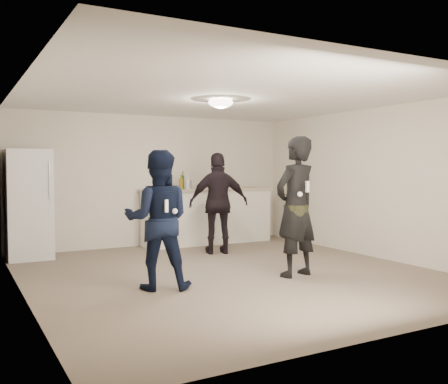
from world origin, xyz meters
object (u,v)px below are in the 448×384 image
fridge (29,204)px  spectator (219,203)px  counter (208,217)px  shaker (190,184)px  man (158,220)px  woman (296,207)px

fridge → spectator: bearing=-19.6°
counter → fridge: 3.36m
shaker → man: bearing=-120.9°
fridge → man: size_ratio=1.05×
counter → woman: (-0.28, -3.26, 0.44)m
fridge → woman: size_ratio=0.93×
shaker → woman: 3.34m
man → woman: (1.93, -0.23, 0.11)m
fridge → woman: (3.06, -3.19, 0.07)m
counter → man: 3.76m
fridge → woman: 4.42m
fridge → spectator: 3.17m
counter → shaker: 0.74m
spectator → man: bearing=62.9°
fridge → man: bearing=-69.1°
shaker → spectator: size_ratio=0.10×
spectator → shaker: bearing=-72.5°
fridge → woman: woman is taller
shaker → spectator: spectator is taller
fridge → spectator: fridge is taller
shaker → spectator: bearing=-89.8°
shaker → man: 3.62m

